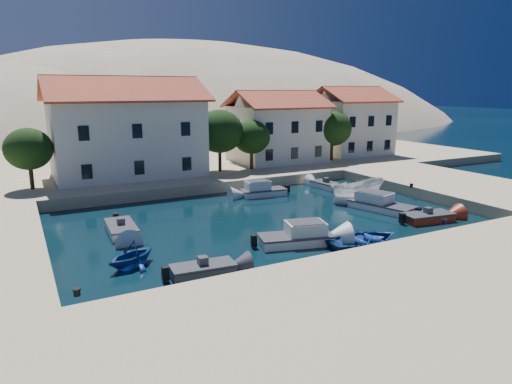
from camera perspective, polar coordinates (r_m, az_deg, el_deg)
ground at (r=26.16m, az=12.20°, el=-8.86°), size 400.00×400.00×0.00m
quay_south at (r=22.13m, az=22.49°, el=-12.29°), size 52.00×12.00×1.00m
quay_east at (r=47.09m, az=23.66°, el=0.64°), size 11.00×20.00×1.00m
quay_north at (r=59.90m, az=-10.17°, el=3.90°), size 80.00×36.00×1.00m
hills at (r=150.33m, az=-13.13°, el=-0.24°), size 254.00×176.00×99.00m
building_left at (r=47.62m, az=-15.93°, el=7.96°), size 14.70×9.45×9.70m
building_mid at (r=55.22m, az=2.62°, el=8.28°), size 10.50×8.40×8.30m
building_right at (r=62.91m, az=11.72°, el=8.81°), size 9.45×8.40×8.80m
trees at (r=48.65m, az=-2.92°, el=7.22°), size 37.30×5.30×6.45m
bollards at (r=30.31m, az=11.69°, el=-3.53°), size 29.36×9.56×0.30m
motorboat_grey_sw at (r=24.21m, az=-6.64°, el=-9.70°), size 3.46×1.78×1.25m
cabin_cruiser_south at (r=28.73m, az=4.99°, el=-5.62°), size 4.94×3.04×1.60m
rowboat_south at (r=29.34m, az=13.35°, el=-6.52°), size 4.98×3.60×1.02m
motorboat_red_se at (r=35.83m, az=20.65°, el=-2.99°), size 4.03×2.23×1.25m
cabin_cruiser_east at (r=37.81m, az=15.47°, el=-1.54°), size 3.48×5.61×1.60m
boat_east at (r=40.61m, az=12.51°, el=-1.10°), size 5.46×2.40×2.06m
motorboat_white_ne at (r=45.18m, az=8.75°, el=0.84°), size 1.89×3.48×1.25m
rowboat_west at (r=26.26m, az=-15.23°, el=-8.95°), size 3.97×3.81×1.62m
motorboat_white_west at (r=32.16m, az=-16.49°, el=-4.44°), size 1.97×4.08×1.25m
cabin_cruiser_north at (r=41.51m, az=0.94°, el=0.18°), size 4.29×2.20×1.60m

